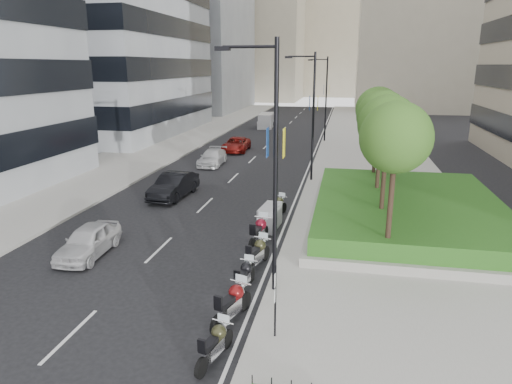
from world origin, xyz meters
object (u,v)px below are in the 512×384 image
(motorcycle_1, at_px, (232,303))
(car_a, at_px, (88,241))
(motorcycle_5, at_px, (270,217))
(car_b, at_px, (174,186))
(motorcycle_3, at_px, (257,253))
(motorcycle_4, at_px, (259,232))
(lamp_post_2, at_px, (325,95))
(parking_sign, at_px, (275,297))
(motorcycle_6, at_px, (277,206))
(delivery_van, at_px, (266,121))
(lamp_post_1, at_px, (311,111))
(car_d, at_px, (236,144))
(car_c, at_px, (212,157))
(motorcycle_2, at_px, (244,277))
(motorcycle_0, at_px, (215,344))
(lamp_post_0, at_px, (271,158))

(motorcycle_1, height_order, car_a, car_a)
(motorcycle_5, distance_m, car_b, 8.29)
(motorcycle_3, height_order, motorcycle_4, motorcycle_4)
(lamp_post_2, height_order, parking_sign, lamp_post_2)
(motorcycle_6, relative_size, delivery_van, 0.44)
(motorcycle_4, distance_m, car_a, 7.60)
(motorcycle_1, height_order, car_b, car_b)
(motorcycle_3, bearing_deg, lamp_post_1, 11.63)
(lamp_post_2, height_order, car_d, lamp_post_2)
(lamp_post_2, distance_m, car_c, 16.85)
(motorcycle_3, xyz_separation_m, motorcycle_6, (-0.19, 6.75, -0.04))
(motorcycle_2, bearing_deg, delivery_van, 17.19)
(motorcycle_5, distance_m, car_d, 22.10)
(motorcycle_3, bearing_deg, car_d, 30.55)
(motorcycle_1, bearing_deg, motorcycle_0, -161.32)
(lamp_post_1, bearing_deg, parking_sign, -88.12)
(car_c, relative_size, car_d, 0.92)
(lamp_post_2, xyz_separation_m, motorcycle_6, (-1.07, -26.17, -4.51))
(lamp_post_0, xyz_separation_m, lamp_post_1, (0.00, 17.00, 0.00))
(lamp_post_0, xyz_separation_m, car_d, (-8.02, 27.73, -4.39))
(car_b, height_order, car_c, car_b)
(lamp_post_1, distance_m, car_c, 10.41)
(parking_sign, bearing_deg, delivery_van, 100.35)
(car_a, distance_m, delivery_van, 43.55)
(lamp_post_0, distance_m, motorcycle_1, 5.02)
(parking_sign, xyz_separation_m, motorcycle_0, (-1.50, -1.33, -0.91))
(car_d, bearing_deg, motorcycle_3, -76.40)
(motorcycle_0, xyz_separation_m, motorcycle_5, (-0.30, 11.06, 0.06))
(motorcycle_0, bearing_deg, car_d, 25.88)
(motorcycle_1, bearing_deg, motorcycle_4, 20.77)
(lamp_post_1, relative_size, motorcycle_6, 4.48)
(motorcycle_3, distance_m, car_d, 26.63)
(lamp_post_0, distance_m, parking_sign, 4.74)
(lamp_post_1, distance_m, motorcycle_6, 9.40)
(parking_sign, bearing_deg, car_a, 152.00)
(motorcycle_3, bearing_deg, motorcycle_5, 18.21)
(lamp_post_1, relative_size, car_a, 2.26)
(lamp_post_0, bearing_deg, motorcycle_0, -100.99)
(motorcycle_0, bearing_deg, parking_sign, -35.15)
(lamp_post_0, bearing_deg, motorcycle_4, 106.04)
(motorcycle_4, bearing_deg, car_d, 24.30)
(lamp_post_1, distance_m, motorcycle_4, 13.44)
(motorcycle_0, relative_size, delivery_van, 0.44)
(car_a, bearing_deg, car_c, 87.58)
(motorcycle_2, xyz_separation_m, motorcycle_3, (0.08, 2.11, 0.05))
(motorcycle_6, xyz_separation_m, car_d, (-6.95, 18.91, 0.12))
(motorcycle_2, bearing_deg, parking_sign, -143.24)
(lamp_post_1, distance_m, motorcycle_2, 17.65)
(motorcycle_1, distance_m, delivery_van, 48.12)
(parking_sign, height_order, delivery_van, parking_sign)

